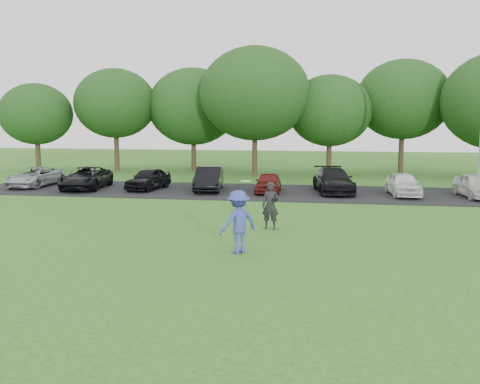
# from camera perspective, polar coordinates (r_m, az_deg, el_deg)

# --- Properties ---
(ground) EXTENTS (100.00, 100.00, 0.00)m
(ground) POSITION_cam_1_polar(r_m,az_deg,el_deg) (15.28, -2.17, -6.60)
(ground) COLOR #26651D
(ground) RESTS_ON ground
(parking_lot) EXTENTS (32.00, 6.50, 0.03)m
(parking_lot) POSITION_cam_1_polar(r_m,az_deg,el_deg) (27.91, 3.21, 0.00)
(parking_lot) COLOR black
(parking_lot) RESTS_ON ground
(frisbee_player) EXTENTS (1.32, 1.27, 2.12)m
(frisbee_player) POSITION_cam_1_polar(r_m,az_deg,el_deg) (15.19, -0.18, -3.19)
(frisbee_player) COLOR #3946A1
(frisbee_player) RESTS_ON ground
(camera_bystander) EXTENTS (0.63, 0.46, 1.66)m
(camera_bystander) POSITION_cam_1_polar(r_m,az_deg,el_deg) (18.47, 3.29, -1.46)
(camera_bystander) COLOR black
(camera_bystander) RESTS_ON ground
(parked_cars) EXTENTS (28.52, 5.18, 1.25)m
(parked_cars) POSITION_cam_1_polar(r_m,az_deg,el_deg) (27.88, 0.56, 1.24)
(parked_cars) COLOR #A5A6AC
(parked_cars) RESTS_ON parking_lot
(tree_row) EXTENTS (42.39, 9.85, 8.64)m
(tree_row) POSITION_cam_1_polar(r_m,az_deg,el_deg) (37.30, 7.27, 9.45)
(tree_row) COLOR #38281C
(tree_row) RESTS_ON ground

